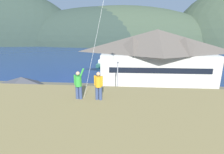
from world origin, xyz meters
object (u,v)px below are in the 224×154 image
moored_boat_wharfside (102,64)px  parked_car_mid_row_far (35,117)px  parked_car_front_row_silver (87,121)px  storage_shed_waterside (127,70)px  storage_shed_near_lot (23,92)px  parked_car_mid_row_near (145,125)px  parked_car_corner_spot (151,103)px  person_kite_flyer (78,84)px  person_companion (99,85)px  parked_car_lone_by_shed (61,102)px  moored_boat_outer_mooring (123,65)px  wharf_dock (112,66)px  parked_car_mid_row_center (102,99)px  parking_light_pole (118,77)px  harbor_lodge (156,54)px

moored_boat_wharfside → parked_car_mid_row_far: moored_boat_wharfside is taller
parked_car_front_row_silver → parked_car_mid_row_far: (-6.59, 0.22, 0.00)m
storage_shed_waterside → moored_boat_wharfside: storage_shed_waterside is taller
storage_shed_near_lot → parked_car_mid_row_near: bearing=-17.1°
parked_car_corner_spot → parked_car_front_row_silver: bearing=-144.8°
parked_car_front_row_silver → parked_car_corner_spot: same height
person_kite_flyer → person_companion: person_kite_flyer is taller
parked_car_lone_by_shed → person_companion: 16.98m
storage_shed_waterside → parked_car_lone_by_shed: storage_shed_waterside is taller
parked_car_mid_row_near → moored_boat_outer_mooring: bearing=95.4°
storage_shed_waterside → wharf_dock: 13.15m
storage_shed_near_lot → parked_car_mid_row_center: bearing=7.9°
moored_boat_outer_mooring → parked_car_mid_row_near: bearing=-84.6°
moored_boat_wharfside → parking_light_pole: 26.60m
moored_boat_outer_mooring → person_companion: (-0.70, -41.86, 7.58)m
parked_car_lone_by_shed → parking_light_pole: bearing=33.4°
person_kite_flyer → moored_boat_outer_mooring: bearing=87.4°
wharf_dock → moored_boat_outer_mooring: size_ratio=1.58×
harbor_lodge → parking_light_pole: (-7.92, -11.05, -2.41)m
harbor_lodge → moored_boat_outer_mooring: (-7.42, 12.32, -5.32)m
parked_car_mid_row_near → parked_car_mid_row_far: 13.34m
storage_shed_near_lot → parked_car_mid_row_near: 18.22m
harbor_lodge → person_companion: harbor_lodge is taller
harbor_lodge → moored_boat_wharfside: (-14.34, 14.59, -5.32)m
parked_car_mid_row_far → parked_car_corner_spot: same height
harbor_lodge → moored_boat_wharfside: size_ratio=3.77×
harbor_lodge → parked_car_mid_row_far: harbor_lodge is taller
harbor_lodge → parked_car_front_row_silver: 24.39m
parked_car_mid_row_near → parked_car_mid_row_center: same height
parked_car_corner_spot → parked_car_mid_row_near: bearing=-103.1°
parked_car_lone_by_shed → parking_light_pole: (7.97, 5.25, 2.57)m
storage_shed_waterside → parked_car_corner_spot: bearing=-77.4°
storage_shed_near_lot → storage_shed_waterside: 22.76m
parking_light_pole → person_kite_flyer: person_kite_flyer is taller
storage_shed_near_lot → moored_boat_wharfside: size_ratio=1.25×
moored_boat_wharfside → wharf_dock: bearing=-29.5°
parking_light_pole → storage_shed_waterside: bearing=82.0°
harbor_lodge → parked_car_mid_row_near: 22.68m
storage_shed_waterside → parking_light_pole: parking_light_pole is taller
parked_car_lone_by_shed → parked_car_mid_row_near: bearing=-24.8°
moored_boat_outer_mooring → person_companion: 42.55m
parked_car_front_row_silver → parked_car_corner_spot: 10.03m
storage_shed_waterside → parking_light_pole: (-1.62, -11.57, 1.47)m
moored_boat_wharfside → parked_car_corner_spot: moored_boat_wharfside is taller
storage_shed_waterside → moored_boat_outer_mooring: storage_shed_waterside is taller
wharf_dock → parked_car_corner_spot: 29.32m
moored_boat_outer_mooring → parking_light_pole: 23.56m
harbor_lodge → parked_car_mid_row_far: size_ratio=5.97×
parked_car_mid_row_far → parked_car_corner_spot: size_ratio=0.98×
storage_shed_waterside → wharf_dock: (-4.66, 12.17, -1.81)m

